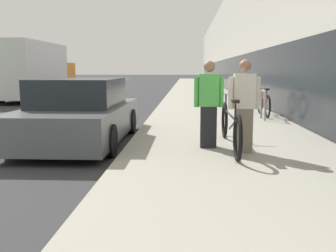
# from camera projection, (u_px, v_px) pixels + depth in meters

# --- Properties ---
(sidewalk_slab) EXTENTS (4.02, 70.00, 0.14)m
(sidewalk_slab) POSITION_uv_depth(u_px,v_px,m) (200.00, 92.00, 25.19)
(sidewalk_slab) COLOR gray
(sidewalk_slab) RESTS_ON ground
(storefront_facade) EXTENTS (10.01, 70.00, 7.16)m
(storefront_facade) POSITION_uv_depth(u_px,v_px,m) (279.00, 46.00, 32.22)
(storefront_facade) COLOR #BCB7AD
(storefront_facade) RESTS_ON ground
(lawn_strip) EXTENTS (6.70, 70.00, 0.03)m
(lawn_strip) POSITION_uv_depth(u_px,v_px,m) (25.00, 89.00, 29.83)
(lawn_strip) COLOR #3D7533
(lawn_strip) RESTS_ON ground
(tandem_bicycle) EXTENTS (0.52, 2.80, 0.95)m
(tandem_bicycle) POSITION_uv_depth(u_px,v_px,m) (230.00, 126.00, 6.84)
(tandem_bicycle) COLOR black
(tandem_bicycle) RESTS_ON sidewalk_slab
(person_rider) EXTENTS (0.54, 0.21, 1.60)m
(person_rider) POSITION_uv_depth(u_px,v_px,m) (244.00, 106.00, 6.41)
(person_rider) COLOR #756B5B
(person_rider) RESTS_ON sidewalk_slab
(person_bystander) EXTENTS (0.54, 0.21, 1.59)m
(person_bystander) POSITION_uv_depth(u_px,v_px,m) (209.00, 104.00, 6.82)
(person_bystander) COLOR black
(person_bystander) RESTS_ON sidewalk_slab
(bike_rack_hoop) EXTENTS (0.05, 0.60, 0.84)m
(bike_rack_hoop) POSITION_uv_depth(u_px,v_px,m) (263.00, 102.00, 10.71)
(bike_rack_hoop) COLOR gray
(bike_rack_hoop) RESTS_ON sidewalk_slab
(cruiser_bike_nearest) EXTENTS (0.52, 1.83, 0.87)m
(cruiser_bike_nearest) POSITION_uv_depth(u_px,v_px,m) (264.00, 104.00, 11.63)
(cruiser_bike_nearest) COLOR black
(cruiser_bike_nearest) RESTS_ON sidewalk_slab
(parked_sedan_curbside) EXTENTS (1.97, 4.22, 1.38)m
(parked_sedan_curbside) POSITION_uv_depth(u_px,v_px,m) (80.00, 114.00, 7.97)
(parked_sedan_curbside) COLOR #4C5156
(parked_sedan_curbside) RESTS_ON ground
(moving_truck) EXTENTS (2.22, 7.38, 2.90)m
(moving_truck) POSITION_uv_depth(u_px,v_px,m) (34.00, 72.00, 19.24)
(moving_truck) COLOR orange
(moving_truck) RESTS_ON ground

